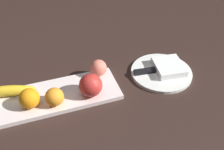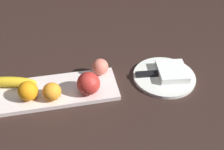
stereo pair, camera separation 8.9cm
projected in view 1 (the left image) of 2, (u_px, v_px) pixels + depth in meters
name	position (u px, v px, depth m)	size (l,w,h in m)	color
ground_plane	(45.00, 104.00, 0.85)	(2.40, 2.40, 0.00)	#2F1F1A
fruit_tray	(57.00, 96.00, 0.87)	(0.42, 0.16, 0.02)	white
apple	(91.00, 85.00, 0.84)	(0.08, 0.08, 0.08)	red
banana	(8.00, 91.00, 0.85)	(0.19, 0.04, 0.04)	yellow
orange_near_apple	(54.00, 97.00, 0.81)	(0.06, 0.06, 0.06)	orange
orange_near_banana	(29.00, 98.00, 0.80)	(0.06, 0.06, 0.06)	orange
peach	(99.00, 68.00, 0.92)	(0.06, 0.06, 0.06)	#E57762
dinner_plate	(161.00, 72.00, 0.97)	(0.23, 0.23, 0.01)	white
folded_napkin	(169.00, 67.00, 0.96)	(0.10, 0.12, 0.03)	white
knife	(150.00, 71.00, 0.96)	(0.18, 0.04, 0.01)	silver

